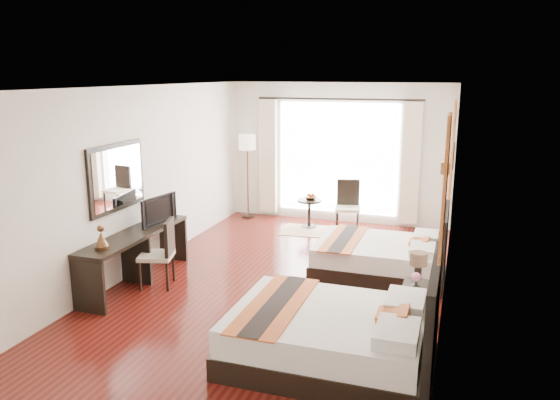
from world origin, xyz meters
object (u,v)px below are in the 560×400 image
(bed_near, at_px, (337,335))
(bed_far, at_px, (384,256))
(side_table, at_px, (309,213))
(nightstand, at_px, (418,302))
(window_chair, at_px, (347,216))
(table_lamp, at_px, (419,261))
(vase, at_px, (416,283))
(television, at_px, (155,209))
(console_desk, at_px, (136,258))
(fruit_bowl, at_px, (311,198))
(floor_lamp, at_px, (247,148))
(desk_chair, at_px, (158,266))

(bed_near, relative_size, bed_far, 1.11)
(side_table, bearing_deg, bed_near, -71.28)
(nightstand, xyz_separation_m, window_chair, (-1.60, 3.51, 0.07))
(side_table, bearing_deg, bed_far, -50.29)
(table_lamp, xyz_separation_m, vase, (0.00, -0.30, -0.17))
(television, relative_size, side_table, 1.35)
(side_table, bearing_deg, console_desk, -113.58)
(vase, distance_m, fruit_bowl, 4.46)
(table_lamp, distance_m, floor_lamp, 5.44)
(floor_lamp, distance_m, fruit_bowl, 1.74)
(bed_near, xyz_separation_m, side_table, (-1.66, 4.88, -0.03))
(bed_near, bearing_deg, vase, 57.41)
(table_lamp, height_order, floor_lamp, floor_lamp)
(nightstand, relative_size, floor_lamp, 0.27)
(console_desk, bearing_deg, television, 87.92)
(desk_chair, bearing_deg, side_table, -124.93)
(vase, relative_size, window_chair, 0.12)
(console_desk, relative_size, floor_lamp, 1.26)
(vase, distance_m, television, 4.01)
(vase, bearing_deg, console_desk, 177.72)
(table_lamp, bearing_deg, console_desk, -177.98)
(desk_chair, bearing_deg, bed_near, 140.03)
(vase, bearing_deg, nightstand, 83.37)
(bed_far, bearing_deg, window_chair, 115.61)
(bed_far, distance_m, window_chair, 2.26)
(vase, xyz_separation_m, floor_lamp, (-3.79, 4.12, 0.92))
(table_lamp, height_order, console_desk, table_lamp)
(desk_chair, bearing_deg, floor_lamp, -103.30)
(side_table, bearing_deg, nightstand, -56.37)
(bed_near, relative_size, desk_chair, 2.17)
(vase, bearing_deg, bed_far, 109.87)
(side_table, height_order, fruit_bowl, fruit_bowl)
(vase, bearing_deg, bed_near, -122.59)
(bed_far, distance_m, nightstand, 1.60)
(bed_near, bearing_deg, side_table, 108.72)
(television, xyz_separation_m, floor_lamp, (0.13, 3.42, 0.51))
(bed_near, relative_size, window_chair, 2.14)
(window_chair, bearing_deg, table_lamp, 14.32)
(bed_near, height_order, window_chair, bed_near)
(side_table, bearing_deg, fruit_bowl, 40.90)
(nightstand, relative_size, side_table, 0.85)
(bed_far, xyz_separation_m, fruit_bowl, (-1.73, 2.14, 0.31))
(floor_lamp, distance_m, side_table, 1.90)
(vase, height_order, television, television)
(bed_far, relative_size, console_desk, 0.87)
(nightstand, height_order, side_table, side_table)
(vase, xyz_separation_m, side_table, (-2.36, 3.78, -0.28))
(console_desk, relative_size, side_table, 3.95)
(bed_near, height_order, floor_lamp, floor_lamp)
(nightstand, relative_size, desk_chair, 0.49)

